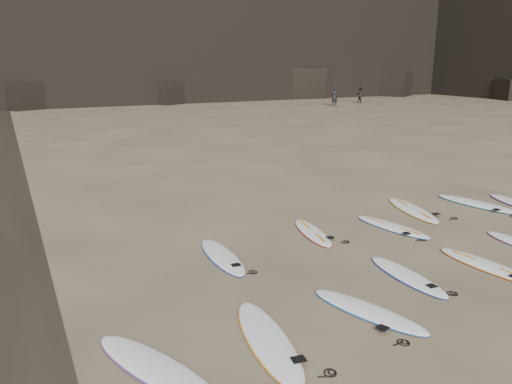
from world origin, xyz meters
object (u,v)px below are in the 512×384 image
surfboard_11 (155,367)px  person_b (360,95)px  surfboard_3 (488,265)px  surfboard_5 (222,256)px  surfboard_0 (268,340)px  surfboard_9 (478,204)px  surfboard_8 (412,209)px  person_a (334,97)px  surfboard_1 (368,311)px  surfboard_2 (407,276)px  surfboard_6 (313,232)px  surfboard_7 (392,226)px

surfboard_11 → person_b: 49.72m
surfboard_3 → surfboard_5: size_ratio=1.01×
surfboard_0 → surfboard_9: bearing=31.9°
surfboard_8 → surfboard_0: bearing=-134.1°
person_a → surfboard_1: bearing=57.5°
surfboard_3 → person_b: bearing=51.2°
surfboard_5 → surfboard_1: bearing=-66.5°
surfboard_2 → person_b: person_b is taller
surfboard_6 → person_b: person_b is taller
surfboard_2 → surfboard_3: (1.96, -0.39, 0.00)m
surfboard_0 → surfboard_2: (3.77, 0.89, -0.01)m
surfboard_5 → person_b: (30.39, 33.70, 0.81)m
surfboard_0 → person_b: bearing=59.5°
surfboard_5 → surfboard_8: surfboard_8 is taller
surfboard_9 → person_a: bearing=51.9°
surfboard_3 → person_a: person_a is taller
surfboard_3 → surfboard_5: 5.89m
surfboard_2 → surfboard_8: 5.03m
surfboard_11 → surfboard_2: bearing=-15.2°
surfboard_11 → surfboard_9: bearing=-4.4°
surfboard_8 → surfboard_11: bearing=-139.9°
surfboard_1 → surfboard_8: size_ratio=0.87×
surfboard_3 → surfboard_0: bearing=-179.2°
surfboard_9 → surfboard_11: size_ratio=1.06×
surfboard_0 → surfboard_8: size_ratio=0.99×
surfboard_7 → surfboard_3: bearing=-98.4°
surfboard_3 → surfboard_9: 5.21m
surfboard_6 → surfboard_0: bearing=-118.7°
surfboard_5 → person_a: person_a is taller
surfboard_0 → surfboard_7: 6.68m
surfboard_0 → surfboard_2: size_ratio=1.17×
surfboard_7 → surfboard_11: (-7.51, -3.42, 0.00)m
surfboard_0 → surfboard_11: (-1.83, 0.09, -0.00)m
surfboard_1 → surfboard_6: (1.44, 4.04, -0.00)m
surfboard_3 → surfboard_11: size_ratio=0.94×
surfboard_1 → surfboard_5: bearing=92.4°
surfboard_9 → person_a: (16.82, 31.51, 0.90)m
surfboard_8 → person_b: size_ratio=1.59×
surfboard_3 → person_b: 44.73m
person_a → surfboard_5: bearing=53.1°
surfboard_3 → surfboard_8: bearing=64.0°
surfboard_1 → person_a: person_a is taller
surfboard_2 → person_a: bearing=59.6°
surfboard_6 → person_b: (27.62, 33.23, 0.81)m
surfboard_7 → person_b: bearing=43.7°
surfboard_5 → surfboard_6: size_ratio=1.08×
surfboard_2 → surfboard_3: bearing=-8.5°
surfboard_0 → person_a: person_a is taller
surfboard_0 → surfboard_9: 10.39m
person_a → surfboard_2: bearing=58.8°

